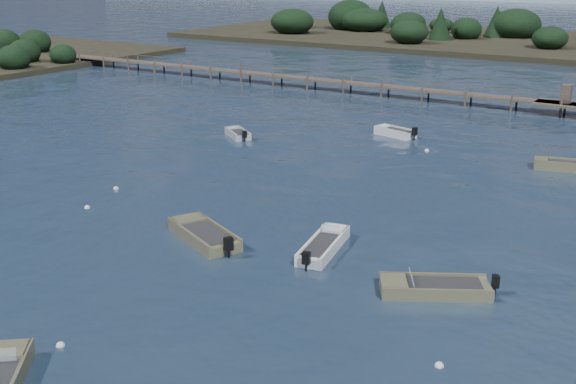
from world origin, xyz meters
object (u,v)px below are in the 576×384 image
Objects in this scene: tender_far_grey_b at (561,167)px; tender_far_white at (395,134)px; dinghy_extra_a at (324,248)px; dinghy_mid_grey at (204,237)px; tender_far_grey at (238,135)px; dinghy_mid_white_a at (434,290)px; jetty at (311,79)px.

tender_far_white is at bearing 167.71° from tender_far_grey_b.
tender_far_grey_b reaches higher than dinghy_extra_a.
dinghy_mid_grey is 1.31× the size of tender_far_grey_b.
tender_far_white is (10.13, 6.78, 0.03)m from tender_far_grey.
tender_far_grey is at bearing 136.00° from dinghy_extra_a.
dinghy_extra_a reaches higher than tender_far_grey.
dinghy_extra_a is at bearing 19.32° from dinghy_mid_grey.
tender_far_white reaches higher than dinghy_mid_white_a.
jetty reaches higher than tender_far_white.
jetty reaches higher than dinghy_mid_grey.
tender_far_white is at bearing 106.29° from dinghy_extra_a.
dinghy_mid_grey is at bearing -58.26° from tender_far_grey.
dinghy_extra_a is at bearing -44.00° from tender_far_grey.
tender_far_white is 13.33m from tender_far_grey_b.
dinghy_mid_grey is 0.08× the size of jetty.
dinghy_extra_a reaches higher than dinghy_mid_white_a.
tender_far_grey_b is at bearing -12.29° from tender_far_white.
dinghy_mid_white_a is 0.94× the size of dinghy_mid_grey.
dinghy_mid_grey is 43.75m from jetty.
tender_far_grey_b is (6.28, 20.24, 0.02)m from dinghy_extra_a.
tender_far_grey_b is (13.02, -2.84, 0.00)m from tender_far_white.
tender_far_white is 0.76× the size of dinghy_extra_a.
dinghy_extra_a is 21.19m from tender_far_grey_b.
dinghy_mid_white_a is at bearing -37.75° from tender_far_grey.
tender_far_grey is 29.02m from dinghy_mid_white_a.
tender_far_white is at bearing 92.65° from dinghy_mid_grey.
tender_far_grey_b is at bearing -31.20° from jetty.
dinghy_mid_grey is (-11.66, -0.49, 0.03)m from dinghy_mid_white_a.
dinghy_mid_grey is at bearing -177.62° from dinghy_mid_white_a.
tender_far_grey_b is at bearing 72.77° from dinghy_extra_a.
dinghy_mid_white_a is at bearing -53.52° from jetty.
tender_far_grey is 0.64× the size of dinghy_extra_a.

